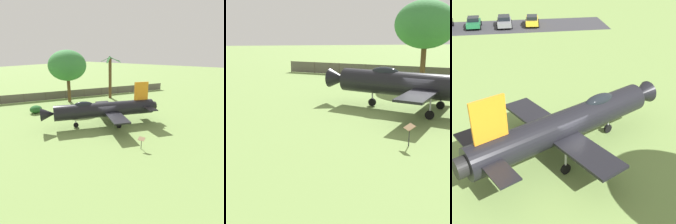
# 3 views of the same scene
# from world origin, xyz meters

# --- Properties ---
(ground_plane) EXTENTS (200.00, 200.00, 0.00)m
(ground_plane) POSITION_xyz_m (0.00, 0.00, 0.00)
(ground_plane) COLOR #75934C
(display_jet) EXTENTS (10.70, 12.41, 5.04)m
(display_jet) POSITION_xyz_m (-0.24, -0.31, 1.95)
(display_jet) COLOR black
(display_jet) RESTS_ON ground_plane
(shade_tree) EXTENTS (6.11, 6.57, 8.81)m
(shade_tree) POSITION_xyz_m (-12.12, 5.22, 6.24)
(shade_tree) COLOR brown
(shade_tree) RESTS_ON ground_plane
(palm_tree) EXTENTS (4.01, 4.25, 7.69)m
(palm_tree) POSITION_xyz_m (-8.06, 11.80, 3.86)
(palm_tree) COLOR brown
(palm_tree) RESTS_ON ground_plane
(perimeter_fence) EXTENTS (20.00, 34.53, 1.51)m
(perimeter_fence) POSITION_xyz_m (-13.68, 8.07, 0.81)
(perimeter_fence) COLOR #4C4238
(perimeter_fence) RESTS_ON ground_plane
(shrub_near_fence) EXTENTS (1.62, 1.71, 1.10)m
(shrub_near_fence) POSITION_xyz_m (-11.07, -2.23, 0.55)
(shrub_near_fence) COLOR #235B26
(shrub_near_fence) RESTS_ON ground_plane
(info_plaque) EXTENTS (0.64, 0.46, 1.14)m
(info_plaque) POSITION_xyz_m (6.57, -3.12, 0.85)
(info_plaque) COLOR #333333
(info_plaque) RESTS_ON ground_plane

